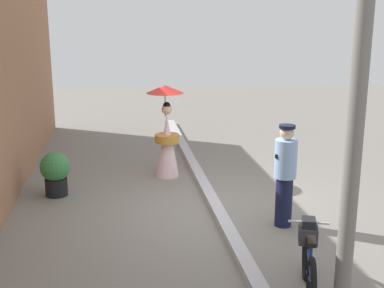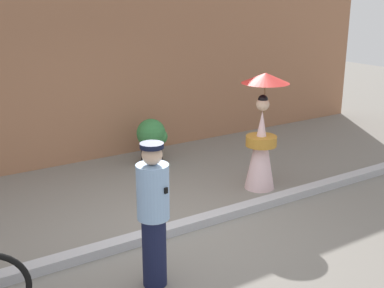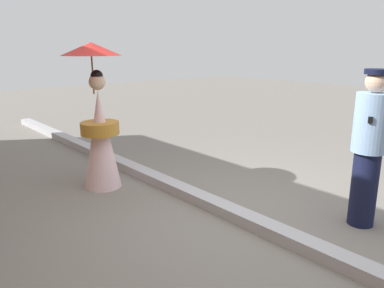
{
  "view_description": "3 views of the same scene",
  "coord_description": "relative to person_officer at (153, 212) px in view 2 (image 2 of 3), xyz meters",
  "views": [
    {
      "loc": [
        -7.82,
        1.57,
        3.15
      ],
      "look_at": [
        0.67,
        0.29,
        0.97
      ],
      "focal_mm": 46.88,
      "sensor_mm": 36.0,
      "label": 1
    },
    {
      "loc": [
        -3.08,
        -5.11,
        3.05
      ],
      "look_at": [
        0.62,
        0.64,
        0.94
      ],
      "focal_mm": 46.66,
      "sensor_mm": 36.0,
      "label": 2
    },
    {
      "loc": [
        -2.48,
        2.79,
        1.8
      ],
      "look_at": [
        0.08,
        0.61,
        0.94
      ],
      "focal_mm": 35.41,
      "sensor_mm": 36.0,
      "label": 3
    }
  ],
  "objects": [
    {
      "name": "ground_plane",
      "position": [
        0.86,
        0.91,
        -0.85
      ],
      "size": [
        30.0,
        30.0,
        0.0
      ],
      "primitive_type": "plane",
      "color": "gray"
    },
    {
      "name": "building_wall",
      "position": [
        0.86,
        4.51,
        1.15
      ],
      "size": [
        14.0,
        0.4,
        3.99
      ],
      "primitive_type": "cube",
      "color": "#9E6B4C",
      "rests_on": "ground_plane"
    },
    {
      "name": "sidewalk_curb",
      "position": [
        0.86,
        0.91,
        -0.79
      ],
      "size": [
        14.0,
        0.2,
        0.12
      ],
      "primitive_type": "cube",
      "color": "#B2B2B7",
      "rests_on": "ground_plane"
    },
    {
      "name": "person_officer",
      "position": [
        0.0,
        0.0,
        0.0
      ],
      "size": [
        0.34,
        0.37,
        1.6
      ],
      "color": "#141938",
      "rests_on": "ground_plane"
    },
    {
      "name": "person_with_parasol",
      "position": [
        2.76,
        1.53,
        0.06
      ],
      "size": [
        0.74,
        0.74,
        1.86
      ],
      "color": "silver",
      "rests_on": "ground_plane"
    },
    {
      "name": "potted_plant_by_door",
      "position": [
        1.93,
        3.62,
        -0.4
      ],
      "size": [
        0.55,
        0.54,
        0.81
      ],
      "color": "black",
      "rests_on": "ground_plane"
    }
  ]
}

